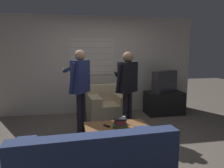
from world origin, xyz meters
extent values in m
plane|color=#665B51|center=(0.00, 0.00, 0.00)|extent=(16.00, 16.00, 0.00)
cube|color=#BCB7A8|center=(0.00, 2.03, 1.27)|extent=(5.20, 0.06, 2.55)
cube|color=beige|center=(-0.18, 1.99, 1.50)|extent=(1.19, 0.02, 0.94)
cube|color=gray|center=(-0.18, 1.98, 1.11)|extent=(1.17, 0.00, 0.01)
cube|color=gray|center=(-0.18, 1.98, 1.27)|extent=(1.17, 0.00, 0.01)
cube|color=gray|center=(-0.18, 1.98, 1.43)|extent=(1.17, 0.00, 0.01)
cube|color=gray|center=(-0.18, 1.98, 1.58)|extent=(1.17, 0.00, 0.01)
cube|color=gray|center=(-0.18, 1.98, 1.74)|extent=(1.17, 0.00, 0.01)
cube|color=gray|center=(-0.18, 1.98, 1.90)|extent=(1.17, 0.00, 0.01)
cube|color=navy|center=(-0.49, -1.64, 0.62)|extent=(1.78, 0.30, 0.40)
cube|color=navy|center=(-1.27, -1.38, 0.51)|extent=(0.28, 0.82, 0.19)
cube|color=navy|center=(0.26, -1.30, 0.51)|extent=(0.28, 0.82, 0.19)
cube|color=#9E3338|center=(-0.82, -1.32, 0.52)|extent=(0.41, 0.33, 0.37)
cube|color=#C6B289|center=(0.11, 1.26, 0.21)|extent=(0.95, 0.87, 0.43)
cube|color=#C6B289|center=(0.09, 1.56, 0.63)|extent=(0.91, 0.27, 0.41)
cube|color=#C6B289|center=(0.43, 1.28, 0.52)|extent=(0.30, 0.82, 0.19)
cube|color=#C6B289|center=(-0.22, 1.23, 0.52)|extent=(0.30, 0.82, 0.19)
cube|color=brown|center=(0.01, -0.28, 0.38)|extent=(1.07, 0.61, 0.04)
cylinder|color=brown|center=(-0.49, -0.01, 0.18)|extent=(0.04, 0.04, 0.36)
cylinder|color=brown|center=(0.51, -0.01, 0.18)|extent=(0.04, 0.04, 0.36)
cylinder|color=brown|center=(-0.49, -0.55, 0.18)|extent=(0.04, 0.04, 0.36)
cylinder|color=brown|center=(0.51, -0.55, 0.18)|extent=(0.04, 0.04, 0.36)
cube|color=black|center=(1.67, 1.52, 0.30)|extent=(0.96, 0.57, 0.59)
cube|color=#2D2D33|center=(1.67, 1.52, 0.87)|extent=(0.81, 0.57, 0.55)
cube|color=black|center=(1.62, 1.61, 0.87)|extent=(0.62, 0.35, 0.45)
cylinder|color=black|center=(-0.59, 0.44, 0.42)|extent=(0.10, 0.10, 0.85)
cylinder|color=black|center=(-0.51, 0.56, 0.42)|extent=(0.10, 0.10, 0.85)
cube|color=navy|center=(-0.55, 0.50, 1.16)|extent=(0.39, 0.44, 0.63)
sphere|color=#A87A56|center=(-0.55, 0.50, 1.58)|extent=(0.21, 0.21, 0.21)
cylinder|color=navy|center=(-0.71, 0.35, 1.15)|extent=(0.17, 0.15, 0.61)
cylinder|color=navy|center=(-0.65, 0.84, 1.34)|extent=(0.52, 0.39, 0.29)
cube|color=white|center=(-0.88, 1.00, 1.22)|extent=(0.08, 0.07, 0.13)
cylinder|color=black|center=(0.34, 0.46, 0.41)|extent=(0.10, 0.10, 0.82)
cylinder|color=black|center=(0.46, 0.55, 0.41)|extent=(0.10, 0.10, 0.82)
cube|color=black|center=(0.40, 0.51, 1.13)|extent=(0.46, 0.42, 0.62)
sphere|color=#846042|center=(0.40, 0.51, 1.54)|extent=(0.22, 0.22, 0.22)
cylinder|color=black|center=(0.19, 0.40, 1.12)|extent=(0.15, 0.17, 0.59)
cylinder|color=black|center=(0.43, 0.85, 1.27)|extent=(0.39, 0.48, 0.34)
cube|color=black|center=(0.27, 1.06, 1.13)|extent=(0.08, 0.09, 0.13)
cube|color=gold|center=(0.06, -0.35, 0.42)|extent=(0.18, 0.14, 0.03)
cube|color=#33754C|center=(0.05, -0.37, 0.44)|extent=(0.26, 0.17, 0.02)
cube|color=maroon|center=(0.06, -0.34, 0.47)|extent=(0.20, 0.20, 0.03)
cube|color=maroon|center=(0.05, -0.36, 0.51)|extent=(0.18, 0.14, 0.04)
cube|color=black|center=(0.06, -0.36, 0.54)|extent=(0.19, 0.13, 0.03)
cylinder|color=#194C9E|center=(0.16, -0.17, 0.46)|extent=(0.07, 0.07, 0.12)
cylinder|color=silver|center=(0.16, -0.17, 0.53)|extent=(0.06, 0.06, 0.00)
cube|color=black|center=(-0.16, -0.28, 0.41)|extent=(0.10, 0.13, 0.02)
camera|label=1|loc=(-0.73, -3.75, 1.67)|focal=35.00mm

